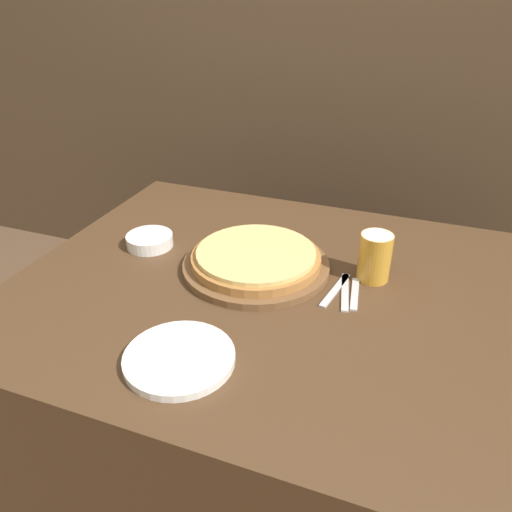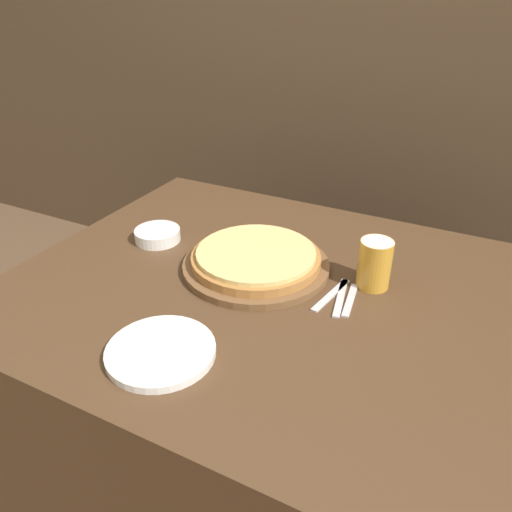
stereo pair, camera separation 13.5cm
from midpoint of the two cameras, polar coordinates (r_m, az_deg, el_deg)
ground_plane at (r=1.80m, az=-1.17°, el=-22.81°), size 12.00×12.00×0.00m
back_wall at (r=2.18m, az=10.54°, el=25.85°), size 6.00×0.05×2.60m
dining_table at (r=1.53m, az=-1.31°, el=-14.61°), size 1.32×1.09×0.72m
pizza_on_board at (r=1.36m, az=-2.85°, el=-0.61°), size 0.40×0.40×0.06m
beer_glass at (r=1.32m, az=10.62°, el=0.02°), size 0.09×0.09×0.13m
dinner_plate at (r=1.09m, az=-12.38°, el=-11.46°), size 0.24×0.24×0.02m
side_bowl at (r=1.53m, az=-14.56°, el=1.67°), size 0.14×0.14×0.04m
fork at (r=1.29m, az=6.09°, el=-3.98°), size 0.05×0.17×0.00m
dinner_knife at (r=1.28m, az=7.17°, el=-4.19°), size 0.05×0.17×0.00m
spoon at (r=1.28m, az=8.26°, el=-4.40°), size 0.04×0.15×0.00m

